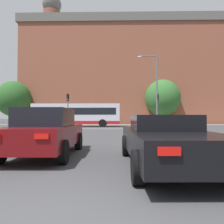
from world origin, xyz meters
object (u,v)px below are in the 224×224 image
object	(u,v)px
bus_crossing_lead	(77,114)
car_saloon_left	(46,132)
traffic_light_near_right	(157,105)
car_roadster_right	(165,140)
pedestrian_waiting	(68,119)
street_lamp_junction	(154,84)
traffic_light_near_left	(68,105)

from	to	relation	value
bus_crossing_lead	car_saloon_left	bearing A→B (deg)	7.89
bus_crossing_lead	traffic_light_near_right	bearing A→B (deg)	60.85
car_roadster_right	bus_crossing_lead	size ratio (longest dim) A/B	0.43
car_roadster_right	pedestrian_waiting	world-z (taller)	pedestrian_waiting
street_lamp_junction	car_roadster_right	bearing A→B (deg)	-98.91
street_lamp_junction	traffic_light_near_right	bearing A→B (deg)	35.36
bus_crossing_lead	traffic_light_near_left	size ratio (longest dim) A/B	3.00
car_saloon_left	bus_crossing_lead	distance (m)	22.59
bus_crossing_lead	pedestrian_waiting	bearing A→B (deg)	-160.19
pedestrian_waiting	street_lamp_junction	bearing A→B (deg)	-47.31
bus_crossing_lead	traffic_light_near_left	distance (m)	5.36
traffic_light_near_left	traffic_light_near_right	bearing A→B (deg)	-1.31
traffic_light_near_right	street_lamp_junction	distance (m)	2.34
street_lamp_junction	pedestrian_waiting	bearing A→B (deg)	130.83
bus_crossing_lead	traffic_light_near_right	distance (m)	11.32
traffic_light_near_left	pedestrian_waiting	bearing A→B (deg)	102.54
traffic_light_near_right	pedestrian_waiting	bearing A→B (deg)	132.50
street_lamp_junction	bus_crossing_lead	bearing A→B (deg)	148.21
bus_crossing_lead	pedestrian_waiting	size ratio (longest dim) A/B	6.56
bus_crossing_lead	street_lamp_junction	world-z (taller)	street_lamp_junction
car_roadster_right	street_lamp_junction	world-z (taller)	street_lamp_junction
car_roadster_right	street_lamp_junction	xyz separation A→B (m)	(2.82, 17.98, 4.18)
car_roadster_right	traffic_light_near_right	xyz separation A→B (m)	(3.28, 18.30, 1.91)
traffic_light_near_right	pedestrian_waiting	world-z (taller)	traffic_light_near_right
bus_crossing_lead	traffic_light_near_right	world-z (taller)	traffic_light_near_right
car_saloon_left	traffic_light_near_left	distance (m)	17.47
bus_crossing_lead	street_lamp_junction	size ratio (longest dim) A/B	1.45
car_roadster_right	pedestrian_waiting	xyz separation A→B (m)	(-9.70, 32.47, 0.39)
bus_crossing_lead	pedestrian_waiting	distance (m)	9.23
car_roadster_right	traffic_light_near_right	distance (m)	18.69
car_saloon_left	car_roadster_right	distance (m)	3.77
car_saloon_left	car_roadster_right	xyz separation A→B (m)	(3.48, -1.44, -0.10)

